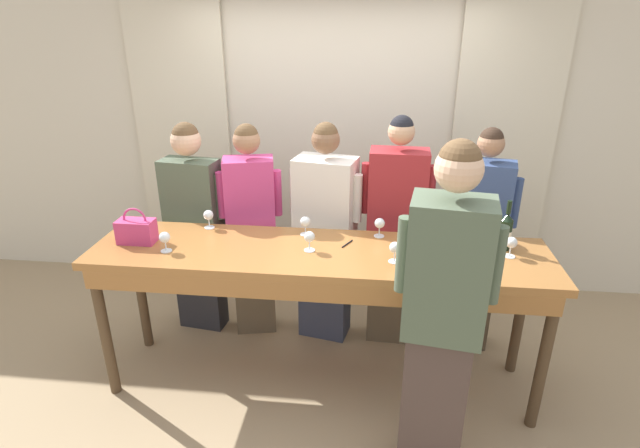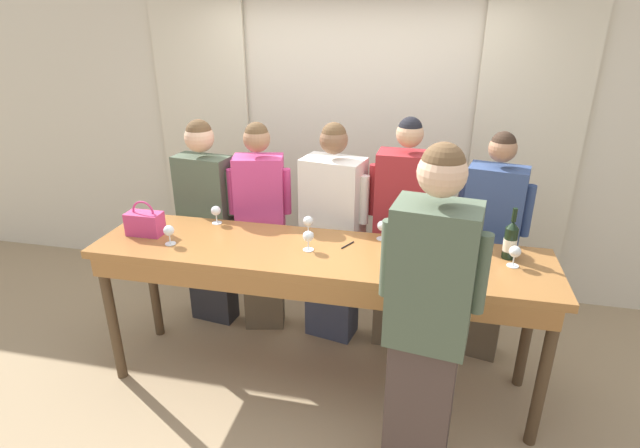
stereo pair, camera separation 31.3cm
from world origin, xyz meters
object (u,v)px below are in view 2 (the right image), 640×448
wine_bottle (510,240)px  host_pouring (427,326)px  guest_pink_top (261,227)px  guest_navy_coat (488,248)px  wine_glass_center_left (216,211)px  wine_glass_back_left (308,237)px  handbag (145,223)px  wine_glass_center_mid (169,231)px  wine_glass_front_left (382,227)px  wine_glass_front_mid (391,252)px  guest_olive_jacket (207,221)px  wine_glass_back_mid (308,222)px  wine_glass_center_right (437,248)px  wine_glass_front_right (515,253)px  guest_cream_sweater (333,235)px  guest_striped_shirt (403,237)px  tasting_bar (317,267)px

wine_bottle → host_pouring: host_pouring is taller
guest_pink_top → guest_navy_coat: (1.68, -0.00, -0.00)m
wine_glass_center_left → wine_glass_back_left: same height
handbag → wine_glass_center_mid: bearing=-24.7°
wine_glass_front_left → wine_glass_front_mid: (0.09, -0.36, 0.00)m
wine_bottle → wine_glass_front_left: wine_bottle is taller
wine_glass_center_mid → guest_olive_jacket: bearing=96.3°
wine_glass_center_left → wine_glass_back_mid: 0.68m
wine_glass_center_right → wine_glass_center_mid: bearing=-176.0°
guest_pink_top → wine_glass_center_right: bearing=-24.3°
wine_glass_center_right → wine_glass_back_mid: 0.87m
wine_glass_front_right → wine_glass_front_mid: bearing=-168.0°
wine_glass_center_left → wine_bottle: bearing=-3.6°
wine_bottle → guest_cream_sweater: guest_cream_sweater is taller
wine_glass_front_right → wine_glass_center_mid: bearing=-175.7°
wine_glass_front_mid → wine_glass_back_left: bearing=169.5°
wine_glass_front_left → wine_glass_front_right: bearing=-15.1°
wine_glass_center_right → guest_striped_shirt: bearing=111.0°
wine_glass_back_left → guest_striped_shirt: bearing=47.2°
wine_glass_front_right → tasting_bar: bearing=-176.7°
tasting_bar → guest_striped_shirt: (0.50, 0.61, -0.02)m
wine_glass_center_right → wine_glass_back_left: same height
wine_glass_center_right → guest_cream_sweater: 0.98m
wine_glass_front_left → guest_navy_coat: size_ratio=0.08×
wine_glass_front_right → wine_glass_center_left: bearing=173.3°
wine_glass_back_mid → guest_striped_shirt: guest_striped_shirt is taller
wine_glass_front_mid → guest_striped_shirt: (0.03, 0.70, -0.21)m
wine_glass_front_right → wine_glass_back_mid: bearing=171.7°
handbag → wine_glass_back_mid: handbag is taller
wine_glass_front_right → host_pouring: host_pouring is taller
wine_glass_back_left → wine_glass_back_mid: same height
wine_bottle → guest_pink_top: guest_pink_top is taller
guest_olive_jacket → wine_glass_front_right: bearing=-14.0°
tasting_bar → guest_pink_top: bearing=133.4°
guest_navy_coat → guest_olive_jacket: bearing=180.0°
tasting_bar → guest_navy_coat: (1.09, 0.61, -0.04)m
guest_olive_jacket → guest_pink_top: bearing=0.0°
wine_bottle → wine_glass_back_mid: wine_bottle is taller
guest_cream_sweater → wine_glass_center_right: bearing=-38.5°
wine_glass_front_left → wine_glass_center_right: size_ratio=1.00×
wine_glass_back_mid → guest_navy_coat: guest_navy_coat is taller
wine_glass_center_left → wine_glass_center_right: (1.52, -0.27, -0.00)m
wine_glass_center_left → host_pouring: size_ratio=0.07×
handbag → guest_navy_coat: (2.28, 0.60, -0.23)m
wine_glass_front_left → wine_glass_center_left: 1.17m
wine_glass_center_right → wine_glass_front_right: bearing=5.4°
host_pouring → wine_glass_center_right: bearing=87.3°
wine_glass_front_mid → guest_pink_top: (-1.05, 0.70, -0.24)m
wine_glass_front_left → wine_glass_back_mid: (-0.49, -0.03, 0.00)m
wine_glass_back_mid → guest_cream_sweater: guest_cream_sweater is taller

